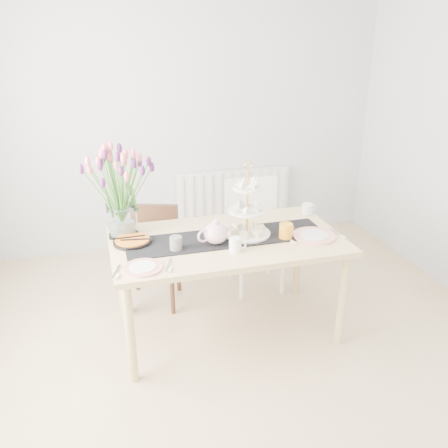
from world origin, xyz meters
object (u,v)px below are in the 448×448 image
object	(u,v)px
cake_stand	(247,217)
teapot	(216,233)
mug_orange	(286,231)
tart_tin	(133,241)
chair_brown	(154,248)
plate_right	(314,236)
tulip_vase	(118,179)
plate_left	(143,268)
mug_white	(235,245)
dining_table	(227,248)
chair_white	(254,225)
mug_grey	(176,244)
cream_jug	(307,209)
radiator	(233,198)

from	to	relation	value
cake_stand	teapot	xyz separation A→B (m)	(-0.25, -0.09, -0.06)
teapot	mug_orange	distance (m)	0.49
cake_stand	tart_tin	world-z (taller)	cake_stand
chair_brown	mug_orange	size ratio (longest dim) A/B	7.12
plate_right	mug_orange	bearing A→B (deg)	172.62
tulip_vase	cake_stand	distance (m)	0.92
teapot	plate_left	distance (m)	0.57
mug_white	mug_orange	bearing A→B (deg)	36.89
dining_table	chair_white	bearing A→B (deg)	56.33
dining_table	teapot	bearing A→B (deg)	-142.67
teapot	mug_grey	distance (m)	0.28
cake_stand	mug_white	xyz separation A→B (m)	(-0.16, -0.23, -0.09)
cream_jug	mug_grey	distance (m)	1.17
plate_left	teapot	bearing A→B (deg)	22.96
tulip_vase	mug_orange	distance (m)	1.21
teapot	plate_right	world-z (taller)	teapot
dining_table	cream_jug	bearing A→B (deg)	20.60
mug_grey	cake_stand	bearing A→B (deg)	-32.46
chair_brown	tulip_vase	bearing A→B (deg)	-108.68
chair_brown	mug_grey	world-z (taller)	mug_grey
teapot	plate_left	world-z (taller)	teapot
chair_white	teapot	xyz separation A→B (m)	(-0.53, -0.72, 0.29)
mug_orange	cream_jug	bearing A→B (deg)	23.40
radiator	chair_white	distance (m)	0.97
tart_tin	plate_left	world-z (taller)	tart_tin
teapot	cream_jug	xyz separation A→B (m)	(0.83, 0.35, -0.04)
tart_tin	cake_stand	bearing A→B (deg)	-6.10
chair_brown	mug_white	xyz separation A→B (m)	(0.44, -0.83, 0.34)
mug_grey	cream_jug	bearing A→B (deg)	-25.28
mug_orange	plate_right	size ratio (longest dim) A/B	0.37
radiator	mug_white	size ratio (longest dim) A/B	12.51
mug_grey	plate_left	bearing A→B (deg)	175.87
mug_orange	tulip_vase	bearing A→B (deg)	134.35
cake_stand	cream_jug	world-z (taller)	cake_stand
radiator	teapot	size ratio (longest dim) A/B	4.64
mug_orange	plate_right	distance (m)	0.21
tart_tin	mug_grey	xyz separation A→B (m)	(0.27, -0.19, 0.03)
teapot	chair_brown	bearing A→B (deg)	103.38
cake_stand	mug_orange	distance (m)	0.28
dining_table	tulip_vase	bearing A→B (deg)	157.38
cake_stand	mug_white	distance (m)	0.29
mug_white	dining_table	bearing A→B (deg)	111.23
cake_stand	plate_right	xyz separation A→B (m)	(0.45, -0.15, -0.13)
dining_table	tulip_vase	world-z (taller)	tulip_vase
mug_white	tart_tin	bearing A→B (deg)	176.50
cake_stand	mug_orange	bearing A→B (deg)	-27.22
tulip_vase	plate_right	distance (m)	1.41
radiator	cake_stand	world-z (taller)	cake_stand
tart_tin	plate_right	distance (m)	1.26
tulip_vase	dining_table	bearing A→B (deg)	-22.62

